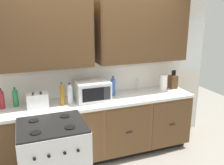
% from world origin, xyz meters
% --- Properties ---
extents(wall_unit, '(4.11, 0.40, 2.50)m').
position_xyz_m(wall_unit, '(0.00, 0.50, 1.66)').
color(wall_unit, white).
rests_on(wall_unit, ground_plane).
extents(counter_run, '(2.94, 0.64, 0.92)m').
position_xyz_m(counter_run, '(0.00, 0.30, 0.47)').
color(counter_run, black).
rests_on(counter_run, ground_plane).
extents(stove_range, '(0.76, 0.68, 0.95)m').
position_xyz_m(stove_range, '(-0.75, -0.33, 0.47)').
color(stove_range, white).
rests_on(stove_range, ground_plane).
extents(microwave, '(0.48, 0.37, 0.28)m').
position_xyz_m(microwave, '(-0.07, 0.33, 1.06)').
color(microwave, white).
rests_on(microwave, counter_run).
extents(toaster, '(0.28, 0.18, 0.19)m').
position_xyz_m(toaster, '(-0.84, 0.32, 1.02)').
color(toaster, white).
rests_on(toaster, counter_run).
extents(knife_block, '(0.11, 0.14, 0.31)m').
position_xyz_m(knife_block, '(1.35, 0.42, 1.04)').
color(knife_block, '#52361E').
rests_on(knife_block, counter_run).
extents(sink_faucet, '(0.02, 0.02, 0.20)m').
position_xyz_m(sink_faucet, '(0.72, 0.51, 1.02)').
color(sink_faucet, '#B2B5BA').
rests_on(sink_faucet, counter_run).
extents(paper_towel_roll, '(0.12, 0.12, 0.26)m').
position_xyz_m(paper_towel_roll, '(1.14, 0.37, 1.05)').
color(paper_towel_roll, white).
rests_on(paper_towel_roll, counter_run).
extents(bottle_amber, '(0.06, 0.06, 0.32)m').
position_xyz_m(bottle_amber, '(-0.52, 0.27, 1.08)').
color(bottle_amber, '#9E6619').
rests_on(bottle_amber, counter_run).
extents(bottle_clear, '(0.08, 0.08, 0.30)m').
position_xyz_m(bottle_clear, '(-0.41, 0.28, 1.07)').
color(bottle_clear, silver).
rests_on(bottle_clear, counter_run).
extents(bottle_red, '(0.07, 0.07, 0.28)m').
position_xyz_m(bottle_red, '(-1.29, 0.42, 1.06)').
color(bottle_red, maroon).
rests_on(bottle_red, counter_run).
extents(bottle_green, '(0.07, 0.07, 0.27)m').
position_xyz_m(bottle_green, '(-1.12, 0.44, 1.05)').
color(bottle_green, '#237A38').
rests_on(bottle_green, counter_run).
extents(bottle_blue, '(0.07, 0.07, 0.31)m').
position_xyz_m(bottle_blue, '(0.28, 0.42, 1.07)').
color(bottle_blue, blue).
rests_on(bottle_blue, counter_run).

